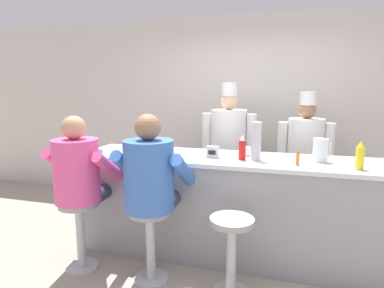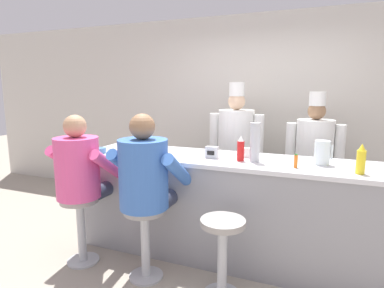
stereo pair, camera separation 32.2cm
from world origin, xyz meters
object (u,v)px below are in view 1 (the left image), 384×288
at_px(cereal_bowl, 96,152).
at_px(empty_stool_round, 231,244).
at_px(cup_stack_steel, 256,141).
at_px(napkin_dispenser_chrome, 213,152).
at_px(diner_seated_pink, 79,175).
at_px(hot_sauce_bottle_orange, 298,159).
at_px(cook_in_whites_far, 305,154).
at_px(cook_in_whites_near, 228,146).
at_px(coffee_mug_white, 246,151).
at_px(diner_seated_blue, 151,180).
at_px(ketchup_bottle_red, 242,148).
at_px(water_pitcher_clear, 321,150).
at_px(breakfast_plate, 136,156).
at_px(mustard_bottle_yellow, 360,156).

xyz_separation_m(cereal_bowl, empty_stool_round, (1.47, -0.38, -0.61)).
distance_m(cup_stack_steel, napkin_dispenser_chrome, 0.44).
bearing_deg(napkin_dispenser_chrome, diner_seated_pink, -154.29).
height_order(cereal_bowl, napkin_dispenser_chrome, napkin_dispenser_chrome).
distance_m(hot_sauce_bottle_orange, cook_in_whites_far, 1.14).
relative_size(cereal_bowl, cook_in_whites_near, 0.07).
relative_size(coffee_mug_white, diner_seated_blue, 0.09).
height_order(ketchup_bottle_red, coffee_mug_white, ketchup_bottle_red).
height_order(diner_seated_blue, empty_stool_round, diner_seated_blue).
height_order(water_pitcher_clear, empty_stool_round, water_pitcher_clear).
bearing_deg(breakfast_plate, cup_stack_steel, 9.27).
distance_m(mustard_bottle_yellow, empty_stool_round, 1.29).
bearing_deg(cup_stack_steel, diner_seated_pink, -160.63).
bearing_deg(cook_in_whites_near, coffee_mug_white, -68.75).
distance_m(hot_sauce_bottle_orange, cereal_bowl, 1.97).
xyz_separation_m(coffee_mug_white, cook_in_whites_far, (0.61, 0.85, -0.16)).
xyz_separation_m(mustard_bottle_yellow, cook_in_whites_far, (-0.36, 1.13, -0.23)).
bearing_deg(cook_in_whites_far, cook_in_whites_near, -179.24).
xyz_separation_m(cereal_bowl, cup_stack_steel, (1.59, 0.20, 0.16)).
distance_m(ketchup_bottle_red, mustard_bottle_yellow, 1.00).
height_order(cup_stack_steel, cook_in_whites_far, cook_in_whites_far).
bearing_deg(ketchup_bottle_red, hot_sauce_bottle_orange, -9.81).
xyz_separation_m(diner_seated_blue, cook_in_whites_near, (0.41, 1.55, 0.05)).
height_order(napkin_dispenser_chrome, diner_seated_pink, diner_seated_pink).
relative_size(hot_sauce_bottle_orange, coffee_mug_white, 0.90).
xyz_separation_m(napkin_dispenser_chrome, empty_stool_round, (0.29, -0.58, -0.64)).
xyz_separation_m(breakfast_plate, napkin_dispenser_chrome, (0.73, 0.19, 0.04)).
height_order(water_pitcher_clear, cereal_bowl, water_pitcher_clear).
bearing_deg(diner_seated_blue, ketchup_bottle_red, 36.75).
bearing_deg(water_pitcher_clear, coffee_mug_white, 175.15).
distance_m(ketchup_bottle_red, cereal_bowl, 1.48).
bearing_deg(cereal_bowl, ketchup_bottle_red, 7.32).
bearing_deg(cereal_bowl, coffee_mug_white, 14.04).
height_order(diner_seated_pink, empty_stool_round, diner_seated_pink).
bearing_deg(diner_seated_pink, coffee_mug_white, 26.30).
relative_size(coffee_mug_white, empty_stool_round, 0.20).
relative_size(cereal_bowl, empty_stool_round, 0.20).
distance_m(napkin_dispenser_chrome, empty_stool_round, 0.91).
bearing_deg(ketchup_bottle_red, cup_stack_steel, 6.08).
relative_size(mustard_bottle_yellow, coffee_mug_white, 1.83).
xyz_separation_m(ketchup_bottle_red, cup_stack_steel, (0.13, 0.01, 0.07)).
bearing_deg(ketchup_bottle_red, cook_in_whites_far, 58.60).
height_order(hot_sauce_bottle_orange, diner_seated_pink, diner_seated_pink).
relative_size(hot_sauce_bottle_orange, cook_in_whites_near, 0.07).
bearing_deg(ketchup_bottle_red, water_pitcher_clear, 9.99).
bearing_deg(ketchup_bottle_red, cereal_bowl, -172.68).
xyz_separation_m(hot_sauce_bottle_orange, coffee_mug_white, (-0.48, 0.27, -0.01)).
distance_m(water_pitcher_clear, coffee_mug_white, 0.69).
height_order(mustard_bottle_yellow, breakfast_plate, mustard_bottle_yellow).
bearing_deg(cereal_bowl, cook_in_whites_near, 46.12).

